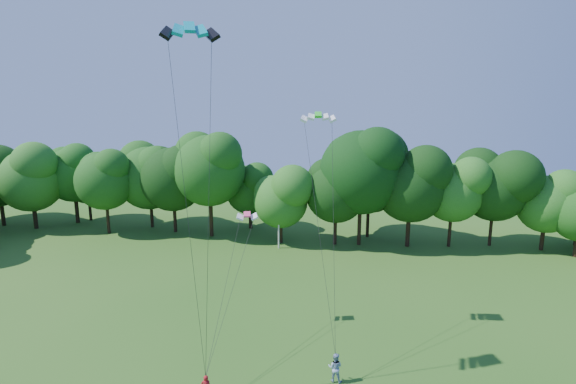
# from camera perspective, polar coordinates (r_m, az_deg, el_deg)

# --- Properties ---
(utility_pole) EXTENTS (1.52, 0.41, 7.71)m
(utility_pole) POSITION_cam_1_polar(r_m,az_deg,el_deg) (52.10, -1.20, -3.00)
(utility_pole) COLOR beige
(utility_pole) RESTS_ON ground
(kite_flyer_right) EXTENTS (0.99, 0.81, 1.88)m
(kite_flyer_right) POSITION_cam_1_polar(r_m,az_deg,el_deg) (30.06, 6.01, -21.28)
(kite_flyer_right) COLOR #93A9CC
(kite_flyer_right) RESTS_ON ground
(kite_teal) EXTENTS (3.18, 2.35, 0.78)m
(kite_teal) POSITION_cam_1_polar(r_m,az_deg,el_deg) (26.23, -12.42, 19.76)
(kite_teal) COLOR #058D9F
(kite_teal) RESTS_ON ground
(kite_green) EXTENTS (2.57, 1.40, 0.42)m
(kite_green) POSITION_cam_1_polar(r_m,az_deg,el_deg) (32.15, 3.85, 9.76)
(kite_green) COLOR #28E322
(kite_green) RESTS_ON ground
(kite_pink) EXTENTS (1.70, 1.15, 0.30)m
(kite_pink) POSITION_cam_1_polar(r_m,az_deg,el_deg) (33.71, -5.21, -2.85)
(kite_pink) COLOR #FF4682
(kite_pink) RESTS_ON ground
(tree_back_west) EXTENTS (8.30, 8.30, 12.08)m
(tree_back_west) POSITION_cam_1_polar(r_m,az_deg,el_deg) (69.03, -25.65, 2.52)
(tree_back_west) COLOR #341F15
(tree_back_west) RESTS_ON ground
(tree_back_center) EXTENTS (10.82, 10.82, 15.73)m
(tree_back_center) POSITION_cam_1_polar(r_m,az_deg,el_deg) (52.92, 9.31, 3.54)
(tree_back_center) COLOR black
(tree_back_center) RESTS_ON ground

